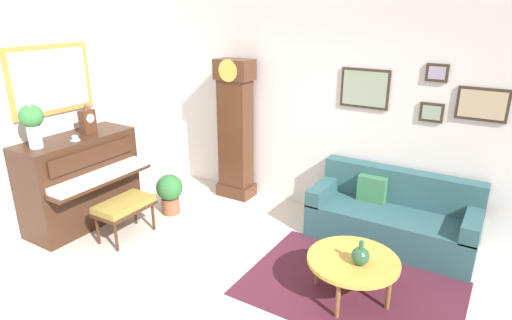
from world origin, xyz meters
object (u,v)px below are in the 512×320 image
Objects in this scene: piano_bench at (124,207)px; couch at (392,217)px; grandfather_clock at (235,134)px; coffee_table at (353,261)px; green_jug at (360,256)px; teacup at (75,139)px; piano at (81,180)px; potted_plant at (170,191)px; flower_vase at (32,121)px; mantel_clock at (87,120)px.

piano_bench is 0.37× the size of couch.
grandfather_clock is 2.44m from couch.
green_jug reaches higher than coffee_table.
grandfather_clock is 2.15m from teacup.
potted_plant is at bearing 45.27° from piano.
flower_vase reaches higher than potted_plant.
flower_vase is (0.00, -0.51, 0.89)m from piano.
mantel_clock is (-1.21, -1.55, 0.38)m from grandfather_clock.
green_jug is at bearing -31.86° from grandfather_clock.
green_jug reaches higher than potted_plant.
flower_vase reaches higher than piano.
piano_bench is 1.22m from mantel_clock.
couch is 1.30m from coffee_table.
piano is 3.61m from green_jug.
piano_bench is 1.21× the size of flower_vase.
potted_plant is at bearing 54.03° from teacup.
flower_vase is 0.52m from teacup.
coffee_table is (-0.03, -1.30, 0.08)m from couch.
grandfather_clock is at bearing 176.62° from couch.
grandfather_clock is 8.46× the size of green_jug.
mantel_clock is 3.28× the size of teacup.
mantel_clock reaches higher than piano.
coffee_table is at bearing -31.77° from grandfather_clock.
grandfather_clock is 2.31× the size of coffee_table.
piano is 0.78m from piano_bench.
grandfather_clock is (0.45, 1.75, 0.56)m from piano_bench.
piano is 2.48× the size of flower_vase.
potted_plant is at bearing 88.47° from piano_bench.
piano is 2.06× the size of piano_bench.
grandfather_clock is at bearing 61.95° from flower_vase.
teacup is (0.14, 0.41, -0.29)m from flower_vase.
couch is 5.00× the size of mantel_clock.
couch reaches higher than coffee_table.
piano_bench is 0.78m from potted_plant.
piano_bench is 1.25× the size of potted_plant.
grandfather_clock is at bearing 75.50° from piano_bench.
grandfather_clock is 5.34× the size of mantel_clock.
mantel_clock is at bearing 89.96° from flower_vase.
piano is at bearing 145.24° from teacup.
flower_vase is (-0.00, -0.72, 0.14)m from mantel_clock.
potted_plant is (0.77, 1.29, -1.16)m from flower_vase.
piano_bench is 1.41m from flower_vase.
green_jug is at bearing -34.32° from coffee_table.
piano_bench is at bearing 34.23° from flower_vase.
flower_vase is at bearing -108.45° from teacup.
mantel_clock is at bearing -158.41° from couch.
piano_bench is 0.80× the size of coffee_table.
couch is at bearing 24.48° from piano.
piano reaches higher than potted_plant.
piano_bench is 6.03× the size of teacup.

